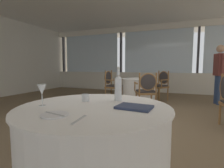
{
  "coord_description": "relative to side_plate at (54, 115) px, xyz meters",
  "views": [
    {
      "loc": [
        0.94,
        -3.26,
        1.09
      ],
      "look_at": [
        0.34,
        -1.73,
        0.93
      ],
      "focal_mm": 27.36,
      "sensor_mm": 36.0,
      "label": 1
    }
  ],
  "objects": [
    {
      "name": "side_plate",
      "position": [
        0.0,
        0.0,
        0.0
      ],
      "size": [
        0.2,
        0.2,
        0.01
      ],
      "primitive_type": "cylinder",
      "color": "white",
      "rests_on": "foreground_table"
    },
    {
      "name": "wine_glass",
      "position": [
        -0.3,
        0.2,
        0.14
      ],
      "size": [
        0.08,
        0.08,
        0.19
      ],
      "color": "white",
      "rests_on": "foreground_table"
    },
    {
      "name": "background_table_0",
      "position": [
        -0.29,
        4.08,
        -0.38
      ],
      "size": [
        1.02,
        1.02,
        0.75
      ],
      "color": "white",
      "rests_on": "ground_plane"
    },
    {
      "name": "water_tumbler",
      "position": [
        -0.06,
        0.53,
        0.03
      ],
      "size": [
        0.08,
        0.08,
        0.07
      ],
      "primitive_type": "cylinder",
      "color": "white",
      "rests_on": "foreground_table"
    },
    {
      "name": "dining_chair_0_2",
      "position": [
        -1.23,
        4.18,
        -0.18
      ],
      "size": [
        0.51,
        0.57,
        0.98
      ],
      "rotation": [
        0.0,
        0.0,
        12.46
      ],
      "color": "olive",
      "rests_on": "ground_plane"
    },
    {
      "name": "window_wall_far",
      "position": [
        -0.13,
        6.65,
        0.4
      ],
      "size": [
        10.23,
        0.14,
        2.9
      ],
      "color": "silver",
      "rests_on": "ground_plane"
    },
    {
      "name": "dinner_fork",
      "position": [
        0.22,
        -0.02,
        -0.0
      ],
      "size": [
        0.04,
        0.2,
        0.0
      ],
      "primitive_type": "cube",
      "rotation": [
        0.0,
        0.0,
        1.67
      ],
      "color": "silver",
      "rests_on": "foreground_table"
    },
    {
      "name": "menu_book",
      "position": [
        0.47,
        0.42,
        0.01
      ],
      "size": [
        0.3,
        0.23,
        0.02
      ],
      "primitive_type": "cube",
      "rotation": [
        0.0,
        0.0,
        -0.09
      ],
      "color": "#2D3856",
      "rests_on": "foreground_table"
    },
    {
      "name": "ground_plane",
      "position": [
        -0.13,
        2.31,
        -0.76
      ],
      "size": [
        15.03,
        15.03,
        0.0
      ],
      "primitive_type": "plane",
      "color": "#756047"
    },
    {
      "name": "water_bottle",
      "position": [
        0.24,
        0.68,
        0.14
      ],
      "size": [
        0.07,
        0.07,
        0.35
      ],
      "color": "white",
      "rests_on": "foreground_table"
    },
    {
      "name": "diner_person_0",
      "position": [
        1.89,
        4.81,
        0.23
      ],
      "size": [
        0.27,
        0.52,
        1.72
      ],
      "rotation": [
        0.0,
        0.0,
        0.22
      ],
      "color": "#334770",
      "rests_on": "ground_plane"
    },
    {
      "name": "dining_chair_0_1",
      "position": [
        0.26,
        4.83,
        -0.19
      ],
      "size": [
        0.66,
        0.64,
        0.97
      ],
      "rotation": [
        0.0,
        0.0,
        10.36
      ],
      "color": "olive",
      "rests_on": "ground_plane"
    },
    {
      "name": "dining_chair_0_0",
      "position": [
        0.08,
        3.22,
        -0.19
      ],
      "size": [
        0.64,
        0.61,
        0.96
      ],
      "rotation": [
        0.0,
        0.0,
        8.27
      ],
      "color": "olive",
      "rests_on": "ground_plane"
    },
    {
      "name": "butter_knife",
      "position": [
        0.0,
        0.0,
        0.01
      ],
      "size": [
        0.2,
        0.06,
        0.0
      ],
      "primitive_type": "cube",
      "rotation": [
        0.0,
        0.0,
        -0.23
      ],
      "color": "silver",
      "rests_on": "foreground_table"
    },
    {
      "name": "foreground_table",
      "position": [
        0.12,
        0.37,
        -0.38
      ],
      "size": [
        1.34,
        1.34,
        0.75
      ],
      "color": "white",
      "rests_on": "ground_plane"
    }
  ]
}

